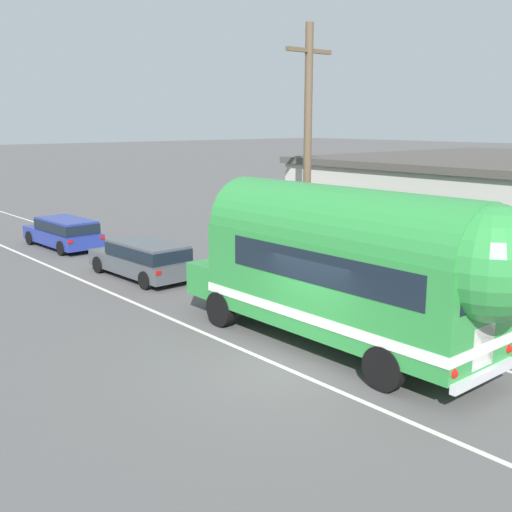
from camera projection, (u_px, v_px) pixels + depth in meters
The scene contains 6 objects.
ground_plane at pixel (287, 369), 14.69m from camera, with size 300.00×300.00×0.00m, color #565454.
lane_markings at pixel (112, 268), 24.78m from camera, with size 3.95×80.00×0.01m.
utility_pole at pixel (307, 162), 19.27m from camera, with size 1.80×0.24×8.50m.
painted_bus at pixel (354, 263), 15.23m from camera, with size 2.66×10.27×4.12m.
car_lead at pixel (144, 257), 23.07m from camera, with size 2.07×4.75×1.37m.
car_second at pixel (64, 231), 28.52m from camera, with size 2.01×4.77×1.37m.
Camera 1 is at (-9.46, -10.10, 5.66)m, focal length 44.25 mm.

